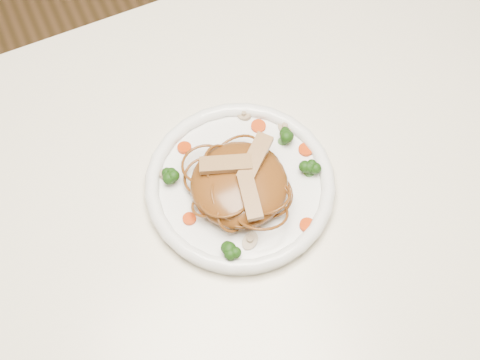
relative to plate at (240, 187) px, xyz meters
name	(u,v)px	position (x,y,z in m)	size (l,w,h in m)	color
ground	(236,351)	(-0.02, -0.03, -0.76)	(4.00, 4.00, 0.00)	#4F371B
table	(234,241)	(-0.02, -0.03, -0.11)	(1.20, 0.80, 0.75)	white
plate	(240,187)	(0.00, 0.00, 0.00)	(0.26, 0.26, 0.02)	white
noodle_mound	(239,184)	(-0.01, -0.01, 0.03)	(0.13, 0.13, 0.04)	brown
chicken_a	(255,158)	(0.02, 0.01, 0.06)	(0.07, 0.02, 0.01)	tan
chicken_b	(226,164)	(-0.01, 0.01, 0.06)	(0.07, 0.02, 0.01)	tan
chicken_c	(250,197)	(-0.01, -0.04, 0.06)	(0.06, 0.02, 0.01)	tan
broccoli_0	(283,136)	(0.08, 0.04, 0.02)	(0.03, 0.03, 0.03)	#1A450E
broccoli_1	(170,175)	(-0.08, 0.05, 0.02)	(0.02, 0.02, 0.03)	#1A450E
broccoli_2	(229,251)	(-0.06, -0.09, 0.02)	(0.03, 0.03, 0.03)	#1A450E
broccoli_3	(310,168)	(0.09, -0.02, 0.02)	(0.03, 0.03, 0.03)	#1A450E
carrot_0	(258,126)	(0.06, 0.07, 0.01)	(0.02, 0.02, 0.01)	#D43F07
carrot_1	(189,219)	(-0.08, -0.02, 0.01)	(0.02, 0.02, 0.01)	#D43F07
carrot_2	(306,150)	(0.11, 0.01, 0.01)	(0.02, 0.02, 0.01)	#D43F07
carrot_3	(184,148)	(-0.05, 0.09, 0.01)	(0.02, 0.02, 0.01)	#D43F07
carrot_4	(307,225)	(0.06, -0.09, 0.01)	(0.02, 0.02, 0.01)	#D43F07
mushroom_0	(250,241)	(-0.02, -0.08, 0.01)	(0.03, 0.03, 0.01)	tan
mushroom_1	(285,127)	(0.10, 0.06, 0.01)	(0.03, 0.03, 0.01)	tan
mushroom_2	(168,174)	(-0.08, 0.06, 0.01)	(0.02, 0.02, 0.01)	tan
mushroom_3	(244,116)	(0.05, 0.10, 0.01)	(0.02, 0.02, 0.01)	tan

